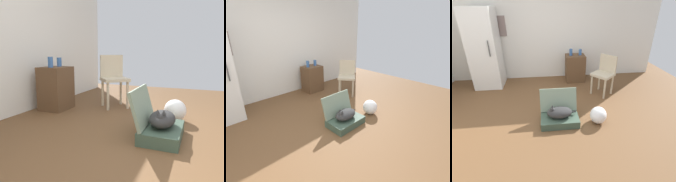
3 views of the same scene
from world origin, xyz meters
TOP-DOWN VIEW (x-y plane):
  - ground_plane at (0.00, 0.00)m, footprint 7.68×7.68m
  - wall_back at (-0.01, 2.26)m, footprint 6.40×0.15m
  - suitcase_base at (0.31, -0.01)m, footprint 0.67×0.43m
  - suitcase_lid at (0.31, 0.22)m, footprint 0.67×0.16m
  - cat at (0.30, -0.01)m, footprint 0.52×0.28m
  - plastic_bag_white at (0.99, -0.07)m, footprint 0.29×0.30m
  - side_table at (0.90, 1.85)m, footprint 0.49×0.41m
  - vase_tall at (0.78, 1.84)m, footprint 0.08×0.08m
  - vase_short at (1.03, 1.86)m, footprint 0.08×0.08m
  - chair at (1.43, 1.03)m, footprint 0.59×0.59m

SIDE VIEW (x-z plane):
  - ground_plane at x=0.00m, z-range 0.00..0.00m
  - suitcase_base at x=0.31m, z-range 0.00..0.14m
  - plastic_bag_white at x=0.99m, z-range 0.00..0.30m
  - cat at x=0.30m, z-range 0.11..0.34m
  - suitcase_lid at x=0.31m, z-range 0.14..0.56m
  - side_table at x=0.90m, z-range 0.00..0.71m
  - chair at x=1.43m, z-range 0.06..0.96m
  - vase_short at x=1.03m, z-range 0.71..0.86m
  - vase_tall at x=0.78m, z-range 0.71..0.87m
  - wall_back at x=-0.01m, z-range 0.00..2.60m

